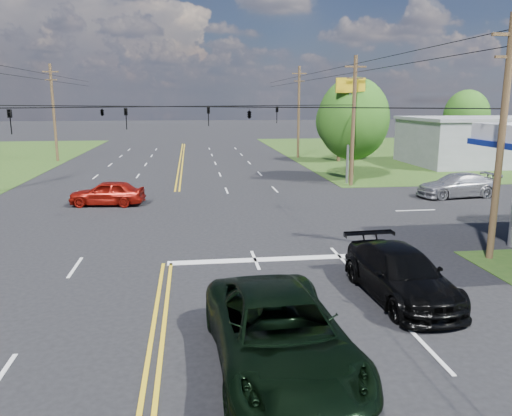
{
  "coord_description": "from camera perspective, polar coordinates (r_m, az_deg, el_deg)",
  "views": [
    {
      "loc": [
        1.05,
        -15.04,
        6.3
      ],
      "look_at": [
        3.79,
        6.0,
        1.72
      ],
      "focal_mm": 35.0,
      "sensor_mm": 36.0,
      "label": 1
    }
  ],
  "objects": [
    {
      "name": "ground",
      "position": [
        27.78,
        -9.41,
        -1.1
      ],
      "size": [
        280.0,
        280.0,
        0.0
      ],
      "primitive_type": "plane",
      "color": "black",
      "rests_on": "ground"
    },
    {
      "name": "grass_ne",
      "position": [
        68.4,
        22.49,
        5.97
      ],
      "size": [
        46.0,
        48.0,
        0.03
      ],
      "primitive_type": "cube",
      "color": "#254716",
      "rests_on": "ground"
    },
    {
      "name": "stop_bar",
      "position": [
        20.44,
        4.1,
        -5.81
      ],
      "size": [
        10.0,
        0.5,
        0.02
      ],
      "primitive_type": "cube",
      "color": "silver",
      "rests_on": "ground"
    },
    {
      "name": "retail_ne",
      "position": [
        55.39,
        24.29,
        6.86
      ],
      "size": [
        14.0,
        10.0,
        4.4
      ],
      "primitive_type": "cube",
      "color": "slate",
      "rests_on": "ground"
    },
    {
      "name": "pole_se",
      "position": [
        21.68,
        26.26,
        7.27
      ],
      "size": [
        1.6,
        0.28,
        9.5
      ],
      "color": "#452E1D",
      "rests_on": "ground"
    },
    {
      "name": "pole_ne",
      "position": [
        37.99,
        11.07,
        9.86
      ],
      "size": [
        1.6,
        0.28,
        9.5
      ],
      "color": "#452E1D",
      "rests_on": "ground"
    },
    {
      "name": "pole_left_far",
      "position": [
        56.81,
        -22.12,
        10.15
      ],
      "size": [
        1.6,
        0.28,
        10.0
      ],
      "color": "#452E1D",
      "rests_on": "ground"
    },
    {
      "name": "pole_right_far",
      "position": [
        56.33,
        4.9,
        10.97
      ],
      "size": [
        1.6,
        0.28,
        10.0
      ],
      "color": "#452E1D",
      "rests_on": "ground"
    },
    {
      "name": "span_wire_signals",
      "position": [
        27.06,
        -9.85,
        11.35
      ],
      "size": [
        26.0,
        18.0,
        1.13
      ],
      "color": "black",
      "rests_on": "ground"
    },
    {
      "name": "power_lines",
      "position": [
        25.17,
        -10.26,
        17.23
      ],
      "size": [
        26.04,
        100.0,
        0.64
      ],
      "color": "black",
      "rests_on": "ground"
    },
    {
      "name": "tree_right_a",
      "position": [
        41.16,
        11.08,
        9.95
      ],
      "size": [
        5.7,
        5.7,
        8.18
      ],
      "color": "#452E1D",
      "rests_on": "ground"
    },
    {
      "name": "tree_right_b",
      "position": [
        53.37,
        9.54,
        9.77
      ],
      "size": [
        4.94,
        4.94,
        7.09
      ],
      "color": "#452E1D",
      "rests_on": "ground"
    },
    {
      "name": "tree_far_r",
      "position": [
        65.9,
        22.91,
        9.7
      ],
      "size": [
        5.32,
        5.32,
        7.63
      ],
      "color": "#452E1D",
      "rests_on": "ground"
    },
    {
      "name": "pickup_dkgreen",
      "position": [
        12.12,
        2.7,
        -14.2
      ],
      "size": [
        3.35,
        6.74,
        1.84
      ],
      "primitive_type": "imported",
      "rotation": [
        0.0,
        0.0,
        0.05
      ],
      "color": "black",
      "rests_on": "ground"
    },
    {
      "name": "suv_black",
      "position": [
        16.95,
        16.18,
        -7.24
      ],
      "size": [
        2.56,
        5.67,
        1.61
      ],
      "primitive_type": "imported",
      "rotation": [
        0.0,
        0.0,
        0.06
      ],
      "color": "black",
      "rests_on": "ground"
    },
    {
      "name": "sedan_red",
      "position": [
        31.89,
        -16.65,
        1.66
      ],
      "size": [
        4.68,
        2.34,
        1.53
      ],
      "primitive_type": "imported",
      "rotation": [
        0.0,
        0.0,
        -1.69
      ],
      "color": "maroon",
      "rests_on": "ground"
    },
    {
      "name": "sedan_far",
      "position": [
        35.84,
        22.01,
        2.43
      ],
      "size": [
        5.64,
        2.74,
        1.58
      ],
      "primitive_type": "imported",
      "rotation": [
        0.0,
        0.0,
        -1.47
      ],
      "color": "#A4A4A9",
      "rests_on": "ground"
    },
    {
      "name": "polesign_ne",
      "position": [
        38.92,
        10.68,
        11.88
      ],
      "size": [
        2.21,
        0.35,
        8.02
      ],
      "color": "#A5A5AA",
      "rests_on": "ground"
    }
  ]
}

